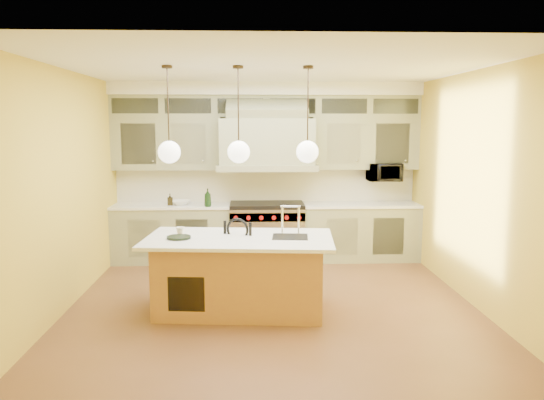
{
  "coord_description": "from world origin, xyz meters",
  "views": [
    {
      "loc": [
        -0.27,
        -6.42,
        2.24
      ],
      "look_at": [
        0.03,
        0.7,
        1.22
      ],
      "focal_mm": 35.0,
      "sensor_mm": 36.0,
      "label": 1
    }
  ],
  "objects_px": {
    "kitchen_island": "(240,273)",
    "counter_stool": "(233,260)",
    "range": "(267,231)",
    "microwave": "(384,172)"
  },
  "relations": [
    {
      "from": "range",
      "to": "kitchen_island",
      "type": "height_order",
      "value": "kitchen_island"
    },
    {
      "from": "counter_stool",
      "to": "range",
      "type": "bearing_deg",
      "value": 101.23
    },
    {
      "from": "counter_stool",
      "to": "kitchen_island",
      "type": "bearing_deg",
      "value": 35.76
    },
    {
      "from": "range",
      "to": "microwave",
      "type": "height_order",
      "value": "microwave"
    },
    {
      "from": "kitchen_island",
      "to": "counter_stool",
      "type": "xyz_separation_m",
      "value": [
        -0.08,
        -0.02,
        0.17
      ]
    },
    {
      "from": "range",
      "to": "microwave",
      "type": "distance_m",
      "value": 2.18
    },
    {
      "from": "counter_stool",
      "to": "microwave",
      "type": "xyz_separation_m",
      "value": [
        2.43,
        2.52,
        0.81
      ]
    },
    {
      "from": "microwave",
      "to": "counter_stool",
      "type": "bearing_deg",
      "value": -133.9
    },
    {
      "from": "kitchen_island",
      "to": "microwave",
      "type": "bearing_deg",
      "value": 51.92
    },
    {
      "from": "kitchen_island",
      "to": "range",
      "type": "bearing_deg",
      "value": 85.7
    }
  ]
}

